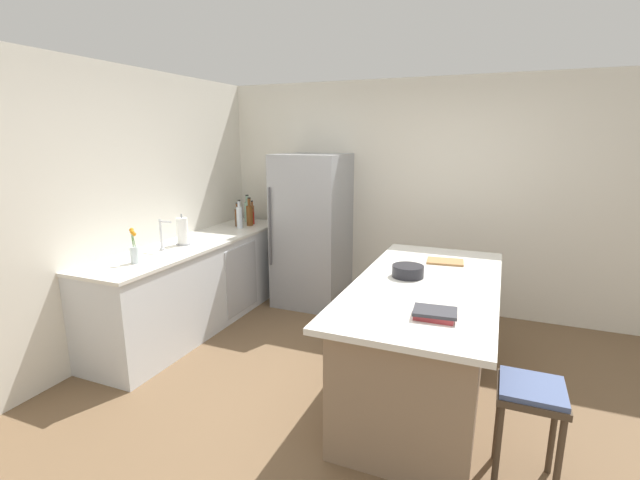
{
  "coord_description": "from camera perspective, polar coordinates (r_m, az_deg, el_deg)",
  "views": [
    {
      "loc": [
        0.83,
        -2.86,
        1.97
      ],
      "look_at": [
        -0.76,
        0.96,
        1.0
      ],
      "focal_mm": 24.81,
      "sensor_mm": 36.0,
      "label": 1
    }
  ],
  "objects": [
    {
      "name": "sink_faucet",
      "position": [
        4.45,
        -19.69,
        0.72
      ],
      "size": [
        0.15,
        0.05,
        0.3
      ],
      "color": "silver",
      "rests_on": "counter_run_left"
    },
    {
      "name": "mixing_bowl",
      "position": [
        3.47,
        11.27,
        -3.96
      ],
      "size": [
        0.24,
        0.24,
        0.09
      ],
      "color": "black",
      "rests_on": "kitchen_island"
    },
    {
      "name": "ground_plane",
      "position": [
        3.57,
        5.66,
        -20.38
      ],
      "size": [
        7.2,
        7.2,
        0.0
      ],
      "primitive_type": "plane",
      "color": "brown"
    },
    {
      "name": "hot_sauce_bottle",
      "position": [
        5.54,
        -8.7,
        2.89
      ],
      "size": [
        0.05,
        0.05,
        0.21
      ],
      "color": "red",
      "rests_on": "counter_run_left"
    },
    {
      "name": "wall_left",
      "position": [
        4.4,
        -26.13,
        3.09
      ],
      "size": [
        0.1,
        6.0,
        2.6
      ],
      "primitive_type": "cube",
      "color": "silver",
      "rests_on": "ground_plane"
    },
    {
      "name": "wall_rear",
      "position": [
        5.22,
        13.24,
        5.46
      ],
      "size": [
        6.0,
        0.1,
        2.6
      ],
      "primitive_type": "cube",
      "color": "silver",
      "rests_on": "ground_plane"
    },
    {
      "name": "bar_stool",
      "position": [
        2.88,
        25.5,
        -18.5
      ],
      "size": [
        0.36,
        0.36,
        0.63
      ],
      "color": "#473828",
      "rests_on": "ground_plane"
    },
    {
      "name": "counter_run_left",
      "position": [
        4.89,
        -15.38,
        -5.32
      ],
      "size": [
        0.68,
        2.68,
        0.91
      ],
      "color": "silver",
      "rests_on": "ground_plane"
    },
    {
      "name": "paper_towel_roll",
      "position": [
        4.62,
        -17.31,
        1.04
      ],
      "size": [
        0.14,
        0.14,
        0.31
      ],
      "color": "gray",
      "rests_on": "counter_run_left"
    },
    {
      "name": "vinegar_bottle",
      "position": [
        5.76,
        -8.72,
        3.52
      ],
      "size": [
        0.05,
        0.05,
        0.26
      ],
      "color": "#994C23",
      "rests_on": "counter_run_left"
    },
    {
      "name": "syrup_bottle",
      "position": [
        5.44,
        -10.59,
        2.97
      ],
      "size": [
        0.06,
        0.06,
        0.29
      ],
      "color": "#5B3319",
      "rests_on": "counter_run_left"
    },
    {
      "name": "refrigerator",
      "position": [
        5.22,
        -1.04,
        1.26
      ],
      "size": [
        0.77,
        0.78,
        1.78
      ],
      "color": "#93969B",
      "rests_on": "ground_plane"
    },
    {
      "name": "soda_bottle",
      "position": [
        5.32,
        -10.35,
        3.0
      ],
      "size": [
        0.07,
        0.07,
        0.33
      ],
      "color": "silver",
      "rests_on": "counter_run_left"
    },
    {
      "name": "flower_vase",
      "position": [
        4.09,
        -22.83,
        -1.36
      ],
      "size": [
        0.07,
        0.07,
        0.31
      ],
      "color": "silver",
      "rests_on": "counter_run_left"
    },
    {
      "name": "cookbook_stack",
      "position": [
        2.75,
        14.6,
        -9.18
      ],
      "size": [
        0.27,
        0.21,
        0.05
      ],
      "color": "#A83338",
      "rests_on": "kitchen_island"
    },
    {
      "name": "kitchen_island",
      "position": [
        3.55,
        13.2,
        -12.23
      ],
      "size": [
        1.02,
        2.19,
        0.92
      ],
      "color": "#8E755B",
      "rests_on": "ground_plane"
    },
    {
      "name": "gin_bottle",
      "position": [
        5.7,
        -9.33,
        3.71
      ],
      "size": [
        0.08,
        0.08,
        0.34
      ],
      "color": "#8CB79E",
      "rests_on": "counter_run_left"
    },
    {
      "name": "whiskey_bottle",
      "position": [
        5.45,
        -9.08,
        3.27
      ],
      "size": [
        0.08,
        0.08,
        0.34
      ],
      "color": "brown",
      "rests_on": "counter_run_left"
    },
    {
      "name": "cutting_board",
      "position": [
        3.94,
        15.84,
        -2.69
      ],
      "size": [
        0.32,
        0.23,
        0.02
      ],
      "color": "#9E7042",
      "rests_on": "kitchen_island"
    }
  ]
}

